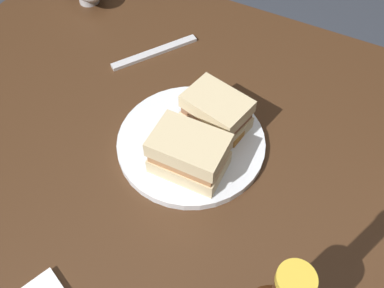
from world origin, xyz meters
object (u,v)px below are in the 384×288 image
(sandwich_half_left, at_px, (189,154))
(fork, at_px, (155,52))
(plate, at_px, (191,143))
(sandwich_half_right, at_px, (215,111))

(sandwich_half_left, relative_size, fork, 0.62)
(plate, height_order, fork, plate)
(sandwich_half_right, height_order, fork, sandwich_half_right)
(sandwich_half_left, height_order, sandwich_half_right, sandwich_half_left)
(sandwich_half_left, relative_size, sandwich_half_right, 0.98)
(plate, distance_m, sandwich_half_right, 0.06)
(plate, relative_size, fork, 1.35)
(sandwich_half_left, xyz_separation_m, sandwich_half_right, (0.00, -0.10, -0.00))
(sandwich_half_right, bearing_deg, fork, -32.27)
(sandwich_half_left, bearing_deg, sandwich_half_right, -88.46)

